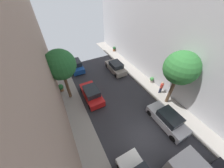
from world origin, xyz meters
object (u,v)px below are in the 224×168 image
Objects in this scene: parked_car_left_3 at (92,94)px; potted_plant_5 at (114,49)px; potted_plant_3 at (57,71)px; pedestrian at (161,87)px; street_tree_0 at (60,65)px; potted_plant_2 at (54,59)px; potted_plant_0 at (152,79)px; street_tree_1 at (181,68)px; parked_car_left_4 at (76,65)px; parked_car_right_3 at (116,67)px; potted_plant_1 at (61,87)px; parked_car_right_2 at (168,119)px.

parked_car_left_3 is 4.59× the size of potted_plant_5.
pedestrian is at bearing -44.47° from potted_plant_3.
potted_plant_3 is (-0.56, 6.01, -4.17)m from street_tree_0.
pedestrian is 15.23m from potted_plant_3.
potted_plant_2 is 0.91× the size of potted_plant_5.
potted_plant_2 is at bearing 132.25° from potted_plant_0.
potted_plant_5 is at bearing 87.98° from pedestrian.
parked_car_left_4 is at bearing 122.45° from street_tree_1.
parked_car_left_4 reaches higher than potted_plant_5.
parked_car_right_3 is at bearing 16.99° from street_tree_0.
potted_plant_0 is 14.17m from potted_plant_3.
parked_car_right_3 reaches higher than potted_plant_5.
pedestrian is 1.70× the size of potted_plant_1.
pedestrian is 2.57× the size of potted_plant_3.
parked_car_right_2 is 6.40m from potted_plant_0.
potted_plant_0 is 0.88× the size of potted_plant_5.
parked_car_left_4 is at bearing 147.50° from parked_car_right_3.
potted_plant_5 is (10.76, 8.44, -4.05)m from street_tree_0.
potted_plant_3 is at bearing 142.96° from potted_plant_0.
potted_plant_5 is (8.43, 2.64, -0.09)m from parked_car_left_4.
parked_car_right_2 reaches higher than potted_plant_2.
potted_plant_5 is (11.32, 2.44, 0.12)m from potted_plant_3.
potted_plant_1 is 4.49m from potted_plant_3.
pedestrian is at bearing -52.68° from parked_car_left_4.
parked_car_right_2 is 4.15× the size of potted_plant_1.
parked_car_left_4 is (0.00, 7.17, 0.00)m from parked_car_left_3.
parked_car_left_4 is 14.98m from parked_car_right_2.
parked_car_left_3 is 1.00× the size of parked_car_right_3.
pedestrian is (7.97, -10.46, 0.35)m from parked_car_left_4.
potted_plant_1 is (-8.50, -0.84, -0.01)m from parked_car_right_3.
street_tree_0 is at bearing 155.69° from pedestrian.
potted_plant_1 is at bearing -149.03° from potted_plant_5.
street_tree_1 is (9.92, -6.14, 0.16)m from street_tree_0.
street_tree_0 is at bearing 148.26° from street_tree_1.
pedestrian is at bearing -69.88° from parked_car_right_3.
potted_plant_1 is 13.44m from potted_plant_5.
street_tree_1 is 13.79m from potted_plant_1.
parked_car_right_3 is 6.80m from potted_plant_5.
street_tree_1 is at bearing -75.54° from parked_car_right_3.
parked_car_left_4 is 5.23× the size of potted_plant_0.
parked_car_left_4 is at bearing 68.12° from street_tree_0.
parked_car_right_2 is at bearing -59.69° from potted_plant_3.
potted_plant_0 is 0.79× the size of potted_plant_1.
parked_car_left_4 is 5.28m from potted_plant_1.
potted_plant_5 is at bearing 49.31° from parked_car_left_3.
potted_plant_0 is 0.96× the size of potted_plant_2.
street_tree_1 is 5.63m from potted_plant_0.
street_tree_0 is at bearing -87.11° from potted_plant_2.
street_tree_1 is 16.62m from potted_plant_3.
parked_car_right_2 is 1.00× the size of parked_car_right_3.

